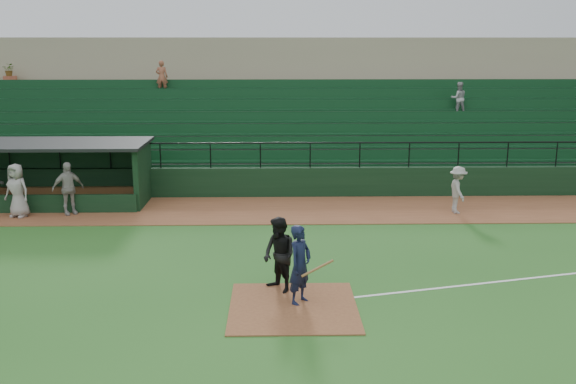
{
  "coord_description": "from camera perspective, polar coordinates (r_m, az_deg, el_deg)",
  "views": [
    {
      "loc": [
        -0.42,
        -14.91,
        6.05
      ],
      "look_at": [
        0.0,
        5.0,
        1.4
      ],
      "focal_mm": 39.57,
      "sensor_mm": 36.0,
      "label": 1
    }
  ],
  "objects": [
    {
      "name": "home_plate_dirt",
      "position": [
        15.17,
        0.48,
        -10.3
      ],
      "size": [
        3.0,
        3.0,
        0.03
      ],
      "primitive_type": "cube",
      "color": "brown",
      "rests_on": "ground"
    },
    {
      "name": "dugout",
      "position": [
        26.61,
        -21.72,
        1.99
      ],
      "size": [
        8.9,
        3.2,
        2.42
      ],
      "color": "black",
      "rests_on": "ground"
    },
    {
      "name": "dugout_player_a",
      "position": [
        24.15,
        -19.17,
        0.31
      ],
      "size": [
        1.19,
        1.02,
        1.92
      ],
      "primitive_type": "imported",
      "rotation": [
        0.0,
        0.0,
        0.6
      ],
      "color": "#A7A29C",
      "rests_on": "warning_track"
    },
    {
      "name": "stadium_structure",
      "position": [
        31.6,
        -0.44,
        6.33
      ],
      "size": [
        38.0,
        13.08,
        6.4
      ],
      "color": "black",
      "rests_on": "ground"
    },
    {
      "name": "warning_track",
      "position": [
        23.7,
        -0.15,
        -1.61
      ],
      "size": [
        40.0,
        4.0,
        0.03
      ],
      "primitive_type": "cube",
      "color": "brown",
      "rests_on": "ground"
    },
    {
      "name": "runner",
      "position": [
        23.85,
        15.01,
        0.19
      ],
      "size": [
        0.67,
        1.13,
        1.72
      ],
      "primitive_type": "imported",
      "rotation": [
        0.0,
        0.0,
        1.6
      ],
      "color": "#9B9791",
      "rests_on": "warning_track"
    },
    {
      "name": "umpire",
      "position": [
        15.8,
        -0.78,
        -5.69
      ],
      "size": [
        1.13,
        1.17,
        1.9
      ],
      "primitive_type": "imported",
      "rotation": [
        0.0,
        0.0,
        -0.93
      ],
      "color": "black",
      "rests_on": "ground"
    },
    {
      "name": "batter_at_plate",
      "position": [
        15.08,
        1.1,
        -6.56
      ],
      "size": [
        1.19,
        0.84,
        1.93
      ],
      "color": "black",
      "rests_on": "ground"
    },
    {
      "name": "dugout_player_b",
      "position": [
        24.47,
        -23.16,
        0.13
      ],
      "size": [
        1.09,
        0.88,
        1.92
      ],
      "primitive_type": "imported",
      "rotation": [
        0.0,
        0.0,
        -0.33
      ],
      "color": "#9E9894",
      "rests_on": "warning_track"
    },
    {
      "name": "ground",
      "position": [
        16.1,
        0.38,
        -8.94
      ],
      "size": [
        90.0,
        90.0,
        0.0
      ],
      "primitive_type": "plane",
      "color": "#255C1D",
      "rests_on": "ground"
    }
  ]
}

